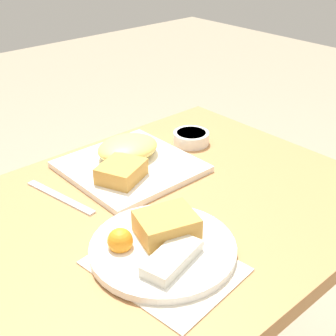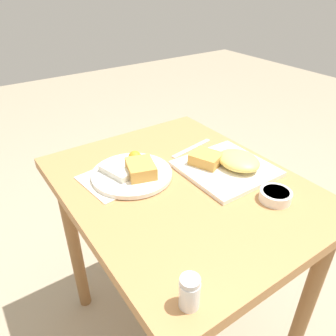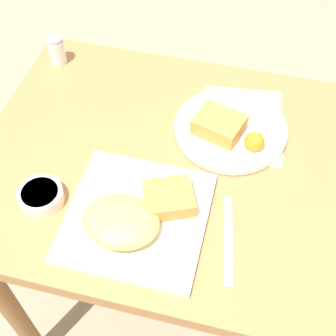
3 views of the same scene
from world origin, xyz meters
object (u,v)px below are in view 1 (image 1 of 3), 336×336
Objects in this scene: plate_square_near at (128,160)px; plate_oval_far at (162,243)px; butter_knife at (60,197)px; sauce_ramekin at (191,137)px.

plate_square_near reaches higher than plate_oval_far.
plate_square_near is at bearing -116.77° from plate_oval_far.
butter_knife is (0.18, 0.01, -0.02)m from plate_square_near.
plate_oval_far is at bearing 63.23° from plate_square_near.
plate_oval_far is 1.31× the size of butter_knife.
plate_square_near is 0.20m from sauce_ramekin.
plate_square_near is 0.18m from butter_knife.
plate_oval_far is 2.82× the size of sauce_ramekin.
plate_oval_far is (0.14, 0.27, -0.00)m from plate_square_near.
plate_square_near reaches higher than butter_knife.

